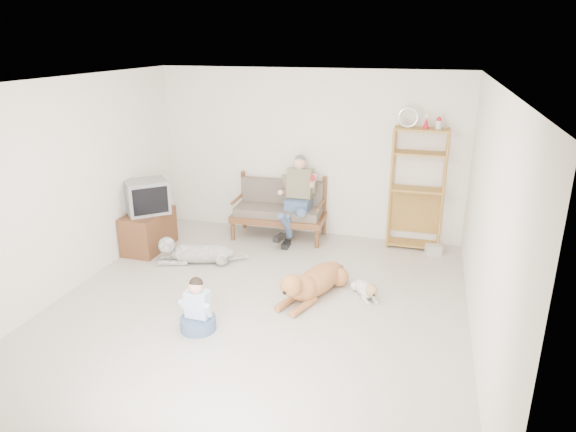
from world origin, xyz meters
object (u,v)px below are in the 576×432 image
(etagere, at_px, (417,188))
(golden_retriever, at_px, (312,282))
(loveseat, at_px, (280,208))
(tv_stand, at_px, (148,231))

(etagere, distance_m, golden_retriever, 2.48)
(etagere, bearing_deg, golden_retriever, -119.53)
(golden_retriever, bearing_deg, loveseat, 137.76)
(loveseat, relative_size, etagere, 0.69)
(loveseat, distance_m, golden_retriever, 2.20)
(tv_stand, xyz_separation_m, golden_retriever, (2.81, -0.85, -0.11))
(tv_stand, bearing_deg, golden_retriever, -15.72)
(loveseat, relative_size, golden_retriever, 1.01)
(loveseat, xyz_separation_m, etagere, (2.15, 0.11, 0.48))
(loveseat, bearing_deg, tv_stand, -150.92)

